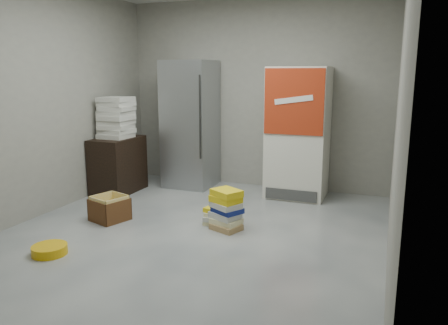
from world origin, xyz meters
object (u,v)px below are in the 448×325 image
coke_cooler (298,133)px  cardboard_box (110,210)px  steel_fridge (191,124)px  wood_shelf (118,165)px  phonebook_stack_main (226,209)px

coke_cooler → cardboard_box: bearing=-135.0°
steel_fridge → cardboard_box: bearing=-96.0°
coke_cooler → wood_shelf: 2.63m
wood_shelf → phonebook_stack_main: size_ratio=1.76×
wood_shelf → coke_cooler: bearing=16.3°
coke_cooler → phonebook_stack_main: 1.82m
wood_shelf → phonebook_stack_main: wood_shelf is taller
steel_fridge → wood_shelf: (-0.83, -0.73, -0.55)m
coke_cooler → cardboard_box: 2.72m
wood_shelf → phonebook_stack_main: bearing=-24.1°
steel_fridge → wood_shelf: size_ratio=2.37×
steel_fridge → cardboard_box: steel_fridge is taller
coke_cooler → phonebook_stack_main: bearing=-105.4°
steel_fridge → coke_cooler: size_ratio=1.06×
phonebook_stack_main → coke_cooler: bearing=96.4°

